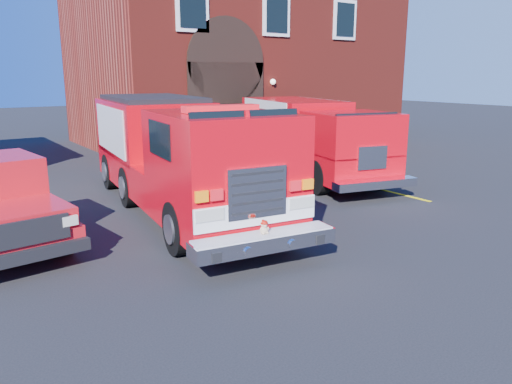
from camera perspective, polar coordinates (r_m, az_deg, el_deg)
ground at (r=11.07m, az=-3.52°, el=-5.37°), size 100.00×100.00×0.00m
parking_stripe_near at (r=15.91m, az=15.02°, el=0.04°), size 0.12×3.00×0.01m
parking_stripe_mid at (r=17.95m, az=7.79°, el=1.87°), size 0.12×3.00×0.01m
parking_stripe_far at (r=20.23m, az=2.09°, el=3.29°), size 0.12×3.00×0.01m
fire_station at (r=27.11m, az=-2.51°, el=14.87°), size 15.20×10.20×8.45m
fire_engine at (r=13.15m, az=-8.91°, el=4.33°), size 3.81×9.77×2.93m
secondary_truck at (r=17.77m, az=6.14°, el=6.43°), size 4.24×8.39×2.61m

